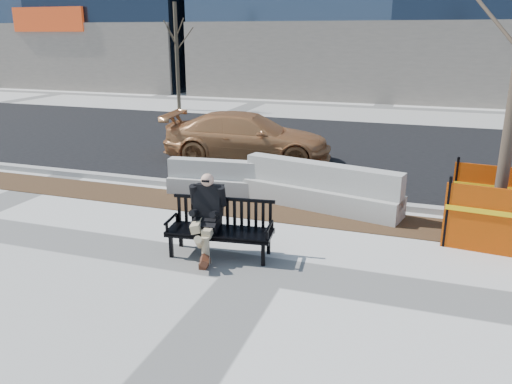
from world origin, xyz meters
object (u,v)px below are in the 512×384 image
at_px(tree_fence, 493,238).
at_px(jersey_barrier_left, 229,195).
at_px(bench, 220,255).
at_px(sedan, 248,161).
at_px(seated_man, 208,253).
at_px(jersey_barrier_right, 320,208).

relative_size(tree_fence, jersey_barrier_left, 2.23).
height_order(bench, sedan, sedan).
distance_m(seated_man, jersey_barrier_right, 3.07).
relative_size(sedan, jersey_barrier_right, 1.39).
xyz_separation_m(tree_fence, sedan, (-5.97, 3.93, 0.00)).
distance_m(sedan, jersey_barrier_right, 4.33).
relative_size(bench, seated_man, 1.30).
relative_size(bench, jersey_barrier_left, 0.63).
bearing_deg(seated_man, jersey_barrier_right, 58.90).
bearing_deg(bench, sedan, 98.91).
height_order(bench, jersey_barrier_right, jersey_barrier_right).
bearing_deg(jersey_barrier_right, seated_man, -101.34).
relative_size(bench, tree_fence, 0.28).
relative_size(tree_fence, sedan, 1.32).
xyz_separation_m(tree_fence, jersey_barrier_left, (-5.30, 0.83, 0.00)).
xyz_separation_m(bench, seated_man, (-0.23, 0.02, 0.00)).
relative_size(bench, jersey_barrier_right, 0.52).
height_order(sedan, jersey_barrier_left, sedan).
xyz_separation_m(seated_man, tree_fence, (4.46, 2.20, 0.00)).
xyz_separation_m(seated_man, sedan, (-1.51, 6.13, 0.00)).
height_order(seated_man, jersey_barrier_left, seated_man).
bearing_deg(jersey_barrier_left, tree_fence, -15.29).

